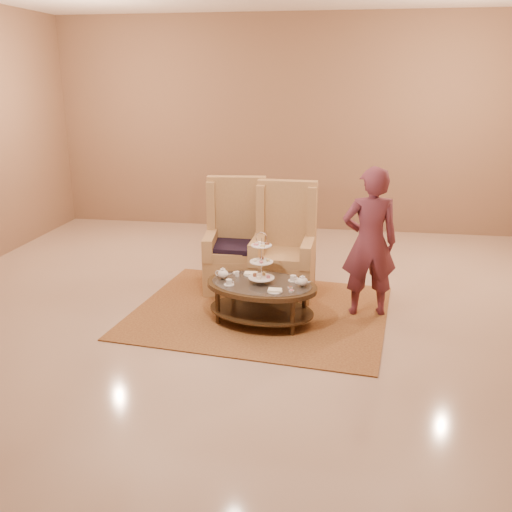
% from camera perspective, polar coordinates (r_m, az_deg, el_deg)
% --- Properties ---
extents(ground, '(8.00, 8.00, 0.00)m').
position_cam_1_polar(ground, '(6.22, -0.55, -6.34)').
color(ground, tan).
rests_on(ground, ground).
extents(ceiling, '(8.00, 8.00, 0.02)m').
position_cam_1_polar(ceiling, '(6.22, -0.55, -6.34)').
color(ceiling, white).
rests_on(ceiling, ground).
extents(wall_back, '(8.00, 0.04, 3.50)m').
position_cam_1_polar(wall_back, '(9.69, 3.58, 12.94)').
color(wall_back, '#876449').
rests_on(wall_back, ground).
extents(rug, '(2.97, 2.57, 0.01)m').
position_cam_1_polar(rug, '(6.40, 0.44, -5.56)').
color(rug, olive).
rests_on(rug, ground).
extents(tea_table, '(1.33, 1.04, 1.00)m').
position_cam_1_polar(tea_table, '(6.02, 0.54, -3.45)').
color(tea_table, black).
rests_on(tea_table, ground).
extents(armchair_left, '(0.81, 0.83, 1.35)m').
position_cam_1_polar(armchair_left, '(7.06, -2.03, 0.53)').
color(armchair_left, tan).
rests_on(armchair_left, ground).
extents(armchair_right, '(0.73, 0.76, 1.33)m').
position_cam_1_polar(armchair_right, '(6.88, 2.84, -0.02)').
color(armchair_right, tan).
rests_on(armchair_right, ground).
extents(person, '(0.66, 0.49, 1.64)m').
position_cam_1_polar(person, '(6.21, 11.30, 1.31)').
color(person, '#5D2734').
rests_on(person, ground).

